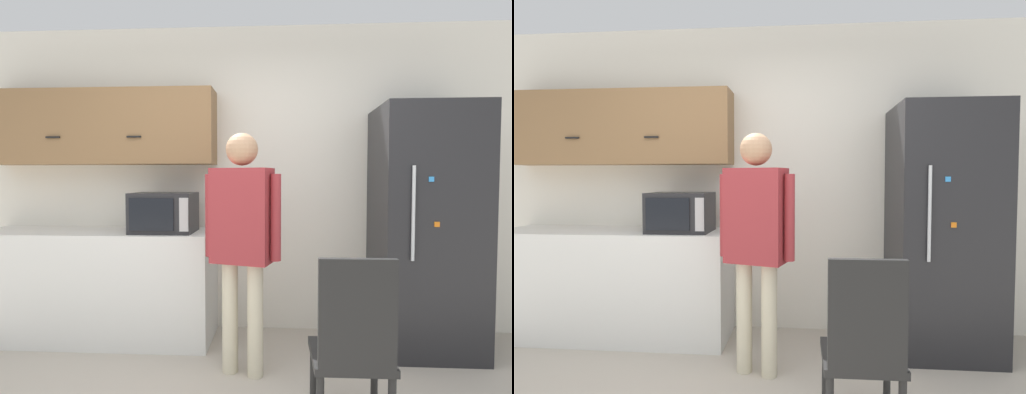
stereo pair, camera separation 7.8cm
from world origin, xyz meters
The scene contains 7 objects.
back_wall centered at (0.00, 2.00, 1.35)m, with size 6.00×0.06×2.70m.
counter centered at (-1.21, 1.67, 0.46)m, with size 1.98×0.61×0.92m.
upper_cabinets centered at (-1.21, 1.82, 1.80)m, with size 1.98×0.32×0.64m.
microwave centered at (-0.60, 1.61, 1.08)m, with size 0.50×0.39×0.33m.
person centered at (0.09, 1.11, 1.01)m, with size 0.53×0.32×1.66m.
refrigerator centered at (1.49, 1.62, 0.96)m, with size 0.76×0.72×1.92m.
chair centered at (0.72, 0.42, 0.52)m, with size 0.41×0.41×0.97m.
Camera 2 is at (0.42, -1.59, 1.36)m, focal length 28.00 mm.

